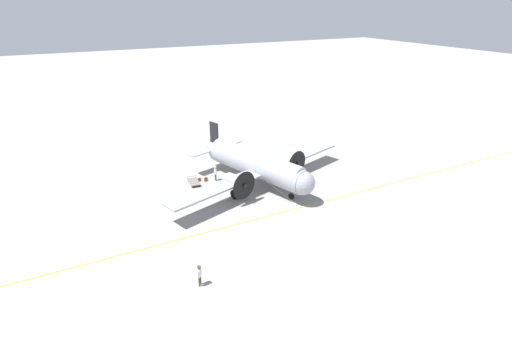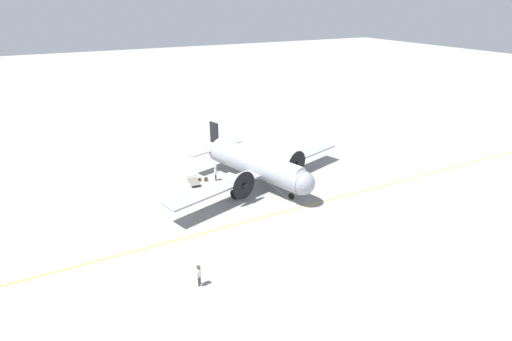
# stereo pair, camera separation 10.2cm
# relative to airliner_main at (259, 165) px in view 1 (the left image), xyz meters

# --- Properties ---
(ground_plane) EXTENTS (300.00, 300.00, 0.00)m
(ground_plane) POSITION_rel_airliner_main_xyz_m (0.14, -0.45, -2.61)
(ground_plane) COLOR gray
(apron_line_eastwest) EXTENTS (120.00, 0.16, 0.01)m
(apron_line_eastwest) POSITION_rel_airliner_main_xyz_m (0.14, 6.94, -2.60)
(apron_line_eastwest) COLOR gold
(apron_line_eastwest) RESTS_ON ground_plane
(apron_line_northsouth) EXTENTS (0.16, 120.00, 0.01)m
(apron_line_northsouth) POSITION_rel_airliner_main_xyz_m (-1.32, -0.45, -2.60)
(apron_line_northsouth) COLOR silver
(apron_line_northsouth) RESTS_ON ground_plane
(airliner_main) EXTENTS (25.26, 16.97, 6.07)m
(airliner_main) POSITION_rel_airliner_main_xyz_m (0.00, 0.00, 0.00)
(airliner_main) COLOR #9399A3
(airliner_main) RESTS_ON ground_plane
(crew_foreground) EXTENTS (0.45, 0.46, 1.78)m
(crew_foreground) POSITION_rel_airliner_main_xyz_m (12.47, 13.86, -1.49)
(crew_foreground) COLOR #473D2D
(crew_foreground) RESTS_ON ground_plane
(passenger_boarding) EXTENTS (0.30, 0.63, 1.85)m
(passenger_boarding) POSITION_rel_airliner_main_xyz_m (4.01, -3.65, -1.47)
(passenger_boarding) COLOR #2D2D33
(passenger_boarding) RESTS_ON ground_plane
(suitcase_near_door) EXTENTS (0.40, 0.16, 0.47)m
(suitcase_near_door) POSITION_rel_airliner_main_xyz_m (5.86, -4.32, -2.39)
(suitcase_near_door) COLOR brown
(suitcase_near_door) RESTS_ON ground_plane
(suitcase_upright_spare) EXTENTS (0.42, 0.20, 0.55)m
(suitcase_upright_spare) POSITION_rel_airliner_main_xyz_m (5.16, -3.96, -2.35)
(suitcase_upright_spare) COLOR brown
(suitcase_upright_spare) RESTS_ON ground_plane
(baggage_cart) EXTENTS (1.35, 2.41, 0.56)m
(baggage_cart) POSITION_rel_airliner_main_xyz_m (6.71, -3.93, -2.33)
(baggage_cart) COLOR #6B665B
(baggage_cart) RESTS_ON ground_plane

